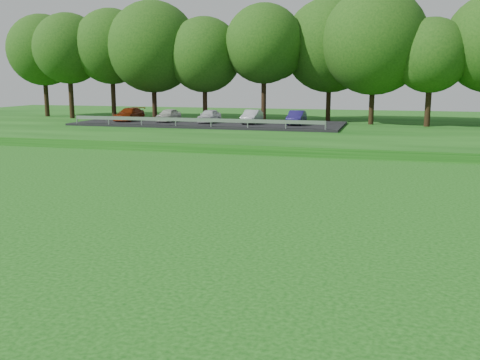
# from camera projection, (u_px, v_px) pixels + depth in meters

# --- Properties ---
(parking_lot) EXTENTS (24.00, 9.00, 1.38)m
(parking_lot) POSITION_uv_depth(u_px,v_px,m) (205.00, 120.00, 48.47)
(parking_lot) COLOR black
(parking_lot) RESTS_ON berm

